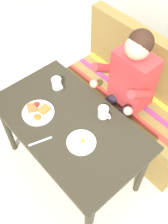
{
  "coord_description": "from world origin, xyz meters",
  "views": [
    {
      "loc": [
        0.94,
        -0.68,
        2.31
      ],
      "look_at": [
        0.0,
        0.15,
        0.72
      ],
      "focal_mm": 43.03,
      "sensor_mm": 36.0,
      "label": 1
    }
  ],
  "objects_px": {
    "table": "(69,128)",
    "coffee_mug_second": "(103,112)",
    "coffee_mug": "(57,83)",
    "fork": "(40,141)",
    "couch": "(132,104)",
    "plate_breakfast": "(38,112)",
    "person": "(127,84)",
    "plate_eggs": "(81,142)"
  },
  "relations": [
    {
      "from": "table",
      "to": "couch",
      "type": "distance_m",
      "value": 0.83
    },
    {
      "from": "plate_eggs",
      "to": "coffee_mug_second",
      "type": "relative_size",
      "value": 1.75
    },
    {
      "from": "plate_breakfast",
      "to": "fork",
      "type": "relative_size",
      "value": 1.42
    },
    {
      "from": "table",
      "to": "coffee_mug",
      "type": "bearing_deg",
      "value": 155.28
    },
    {
      "from": "couch",
      "to": "fork",
      "type": "distance_m",
      "value": 1.1
    },
    {
      "from": "couch",
      "to": "coffee_mug",
      "type": "distance_m",
      "value": 0.83
    },
    {
      "from": "coffee_mug",
      "to": "table",
      "type": "bearing_deg",
      "value": -24.72
    },
    {
      "from": "person",
      "to": "fork",
      "type": "distance_m",
      "value": 0.84
    },
    {
      "from": "table",
      "to": "plate_eggs",
      "type": "bearing_deg",
      "value": -13.88
    },
    {
      "from": "plate_breakfast",
      "to": "coffee_mug",
      "type": "bearing_deg",
      "value": 112.48
    },
    {
      "from": "plate_breakfast",
      "to": "coffee_mug",
      "type": "relative_size",
      "value": 2.05
    },
    {
      "from": "table",
      "to": "coffee_mug_second",
      "type": "bearing_deg",
      "value": 60.37
    },
    {
      "from": "plate_breakfast",
      "to": "coffee_mug_second",
      "type": "relative_size",
      "value": 2.05
    },
    {
      "from": "couch",
      "to": "coffee_mug_second",
      "type": "height_order",
      "value": "couch"
    },
    {
      "from": "plate_eggs",
      "to": "coffee_mug",
      "type": "height_order",
      "value": "coffee_mug"
    },
    {
      "from": "person",
      "to": "couch",
      "type": "bearing_deg",
      "value": 98.97
    },
    {
      "from": "plate_breakfast",
      "to": "person",
      "type": "bearing_deg",
      "value": 71.01
    },
    {
      "from": "coffee_mug",
      "to": "couch",
      "type": "bearing_deg",
      "value": 62.03
    },
    {
      "from": "plate_breakfast",
      "to": "fork",
      "type": "bearing_deg",
      "value": -32.49
    },
    {
      "from": "coffee_mug",
      "to": "coffee_mug_second",
      "type": "relative_size",
      "value": 1.0
    },
    {
      "from": "couch",
      "to": "fork",
      "type": "xyz_separation_m",
      "value": [
        0.0,
        -1.02,
        0.4
      ]
    },
    {
      "from": "person",
      "to": "coffee_mug",
      "type": "distance_m",
      "value": 0.57
    },
    {
      "from": "coffee_mug_second",
      "to": "fork",
      "type": "xyz_separation_m",
      "value": [
        -0.13,
        -0.48,
        -0.04
      ]
    },
    {
      "from": "couch",
      "to": "person",
      "type": "distance_m",
      "value": 0.45
    },
    {
      "from": "coffee_mug_second",
      "to": "fork",
      "type": "relative_size",
      "value": 0.69
    },
    {
      "from": "plate_eggs",
      "to": "fork",
      "type": "xyz_separation_m",
      "value": [
        -0.2,
        -0.21,
        -0.01
      ]
    },
    {
      "from": "table",
      "to": "couch",
      "type": "xyz_separation_m",
      "value": [
        0.0,
        0.76,
        -0.32
      ]
    },
    {
      "from": "plate_breakfast",
      "to": "plate_eggs",
      "type": "distance_m",
      "value": 0.42
    },
    {
      "from": "couch",
      "to": "person",
      "type": "bearing_deg",
      "value": -81.03
    },
    {
      "from": "table",
      "to": "coffee_mug",
      "type": "relative_size",
      "value": 10.17
    },
    {
      "from": "table",
      "to": "fork",
      "type": "relative_size",
      "value": 7.06
    },
    {
      "from": "table",
      "to": "person",
      "type": "bearing_deg",
      "value": 87.32
    },
    {
      "from": "person",
      "to": "plate_breakfast",
      "type": "xyz_separation_m",
      "value": [
        -0.24,
        -0.71,
        0.0
      ]
    },
    {
      "from": "couch",
      "to": "coffee_mug",
      "type": "xyz_separation_m",
      "value": [
        -0.33,
        -0.61,
        0.45
      ]
    },
    {
      "from": "table",
      "to": "coffee_mug_second",
      "type": "xyz_separation_m",
      "value": [
        0.13,
        0.23,
        0.13
      ]
    },
    {
      "from": "coffee_mug_second",
      "to": "coffee_mug",
      "type": "bearing_deg",
      "value": -170.51
    },
    {
      "from": "coffee_mug",
      "to": "fork",
      "type": "xyz_separation_m",
      "value": [
        0.33,
        -0.4,
        -0.05
      ]
    },
    {
      "from": "table",
      "to": "plate_eggs",
      "type": "relative_size",
      "value": 5.82
    },
    {
      "from": "coffee_mug",
      "to": "coffee_mug_second",
      "type": "distance_m",
      "value": 0.46
    },
    {
      "from": "couch",
      "to": "coffee_mug",
      "type": "height_order",
      "value": "couch"
    },
    {
      "from": "couch",
      "to": "plate_eggs",
      "type": "bearing_deg",
      "value": -76.4
    },
    {
      "from": "coffee_mug",
      "to": "plate_eggs",
      "type": "bearing_deg",
      "value": -20.82
    }
  ]
}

